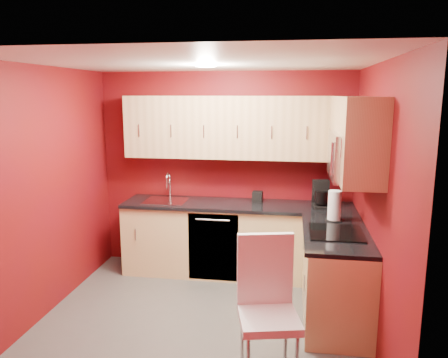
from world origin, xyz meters
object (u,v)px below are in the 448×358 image
(napkin_holder, at_px, (257,197))
(paper_towel, at_px, (334,206))
(coffee_maker, at_px, (321,194))
(dining_chair, at_px, (269,311))
(microwave, at_px, (352,156))
(sink, at_px, (166,198))

(napkin_holder, relative_size, paper_towel, 0.40)
(coffee_maker, xyz_separation_m, napkin_holder, (-0.76, 0.15, -0.09))
(paper_towel, distance_m, dining_chair, 1.62)
(napkin_holder, bearing_deg, coffee_maker, -11.37)
(paper_towel, bearing_deg, microwave, -77.36)
(coffee_maker, height_order, dining_chair, coffee_maker)
(dining_chair, bearing_deg, paper_towel, 54.08)
(microwave, xyz_separation_m, sink, (-2.09, 1.00, -0.72))
(sink, relative_size, napkin_holder, 4.02)
(sink, xyz_separation_m, dining_chair, (1.40, -1.98, -0.38))
(microwave, bearing_deg, coffee_maker, 101.59)
(microwave, distance_m, sink, 2.43)
(napkin_holder, bearing_deg, microwave, -49.39)
(sink, bearing_deg, dining_chair, -54.79)
(sink, bearing_deg, microwave, -25.60)
(coffee_maker, relative_size, dining_chair, 0.28)
(dining_chair, bearing_deg, sink, 112.21)
(microwave, distance_m, napkin_holder, 1.63)
(sink, xyz_separation_m, napkin_holder, (1.13, 0.12, 0.03))
(microwave, distance_m, coffee_maker, 1.15)
(napkin_holder, height_order, paper_towel, paper_towel)
(sink, distance_m, coffee_maker, 1.90)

